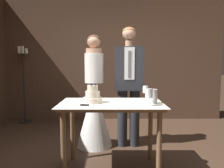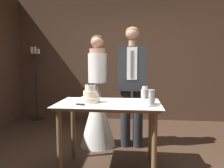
% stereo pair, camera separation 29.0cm
% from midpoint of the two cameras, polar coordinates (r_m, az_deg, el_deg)
% --- Properties ---
extents(wall_back, '(4.93, 0.12, 2.69)m').
position_cam_midpoint_polar(wall_back, '(4.94, 4.10, 6.39)').
color(wall_back, '#513828').
rests_on(wall_back, ground_plane).
extents(cake_table, '(1.20, 0.71, 0.81)m').
position_cam_midpoint_polar(cake_table, '(2.58, 2.38, -7.47)').
color(cake_table, brown).
rests_on(cake_table, ground_plane).
extents(tiered_cake, '(0.23, 0.23, 0.23)m').
position_cam_midpoint_polar(tiered_cake, '(2.57, -2.45, -3.11)').
color(tiered_cake, beige).
rests_on(tiered_cake, cake_table).
extents(cake_knife, '(0.41, 0.10, 0.02)m').
position_cam_midpoint_polar(cake_knife, '(2.38, -3.08, -5.54)').
color(cake_knife, silver).
rests_on(cake_knife, cake_table).
extents(wine_glass_near, '(0.08, 0.08, 0.19)m').
position_cam_midpoint_polar(wine_glass_near, '(2.37, 12.07, -2.66)').
color(wine_glass_near, silver).
rests_on(wine_glass_near, cake_table).
extents(wine_glass_middle, '(0.07, 0.07, 0.18)m').
position_cam_midpoint_polar(wine_glass_middle, '(2.74, 11.65, -1.63)').
color(wine_glass_middle, silver).
rests_on(wine_glass_middle, cake_table).
extents(hurricane_candle, '(0.11, 0.11, 0.16)m').
position_cam_midpoint_polar(hurricane_candle, '(2.51, 13.14, -3.45)').
color(hurricane_candle, silver).
rests_on(hurricane_candle, cake_table).
extents(bride, '(0.54, 0.54, 1.69)m').
position_cam_midpoint_polar(bride, '(3.36, -1.29, -5.76)').
color(bride, white).
rests_on(bride, ground_plane).
extents(groom, '(0.42, 0.25, 1.80)m').
position_cam_midpoint_polar(groom, '(3.28, 7.77, 0.72)').
color(groom, '#282B30').
rests_on(groom, ground_plane).
extents(candle_stand, '(0.28, 0.28, 1.62)m').
position_cam_midpoint_polar(candle_stand, '(5.06, -17.70, 0.35)').
color(candle_stand, black).
rests_on(candle_stand, ground_plane).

